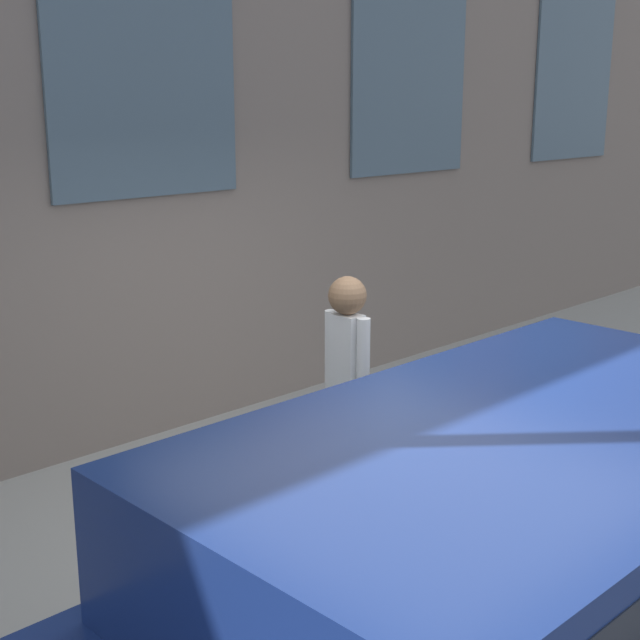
% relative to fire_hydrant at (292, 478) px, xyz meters
% --- Properties ---
extents(ground_plane, '(80.00, 80.00, 0.00)m').
position_rel_fire_hydrant_xyz_m(ground_plane, '(-0.60, -0.39, -0.51)').
color(ground_plane, '#38383A').
extents(sidewalk, '(2.59, 60.00, 0.14)m').
position_rel_fire_hydrant_xyz_m(sidewalk, '(0.70, -0.39, -0.44)').
color(sidewalk, '#9E9B93').
rests_on(sidewalk, ground_plane).
extents(fire_hydrant, '(0.30, 0.42, 0.74)m').
position_rel_fire_hydrant_xyz_m(fire_hydrant, '(0.00, 0.00, 0.00)').
color(fire_hydrant, '#2D7260').
rests_on(fire_hydrant, sidewalk).
extents(person, '(0.37, 0.25, 1.54)m').
position_rel_fire_hydrant_xyz_m(person, '(0.08, -0.56, 0.55)').
color(person, '#998466').
rests_on(person, sidewalk).
extents(parked_truck_navy_near, '(1.92, 5.02, 1.52)m').
position_rel_fire_hydrant_xyz_m(parked_truck_navy_near, '(-1.91, 0.51, 0.38)').
color(parked_truck_navy_near, black).
rests_on(parked_truck_navy_near, ground_plane).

